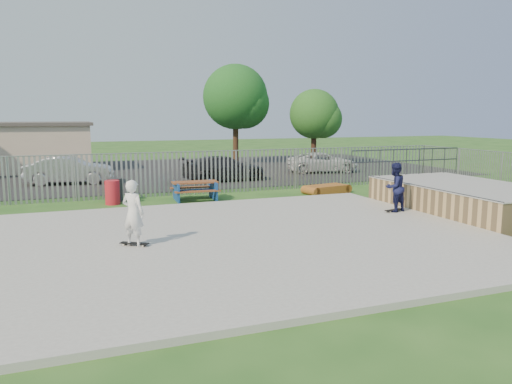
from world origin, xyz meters
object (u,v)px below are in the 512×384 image
object	(u,v)px
funbox	(327,189)
car_white	(323,162)
skater_white	(133,213)
trash_bin_red	(112,192)
picnic_table	(195,191)
trash_bin_grey	(115,190)
skater_navy	(395,187)
tree_right	(314,114)
car_silver	(70,170)
car_dark	(224,168)
tree_mid	(235,97)

from	to	relation	value
funbox	car_white	bearing A→B (deg)	51.56
skater_white	car_white	bearing A→B (deg)	-89.24
trash_bin_red	car_white	distance (m)	15.54
picnic_table	skater_white	size ratio (longest dim) A/B	1.13
trash_bin_grey	skater_navy	bearing A→B (deg)	-36.10
funbox	tree_right	xyz separation A→B (m)	(5.63, 12.23, 3.53)
trash_bin_red	car_white	size ratio (longest dim) A/B	0.22
car_silver	trash_bin_grey	bearing A→B (deg)	-156.94
trash_bin_grey	car_white	world-z (taller)	car_white
car_dark	car_white	bearing A→B (deg)	-79.07
car_silver	skater_navy	bearing A→B (deg)	-132.32
picnic_table	funbox	xyz separation A→B (m)	(6.27, -0.36, -0.22)
car_white	tree_right	xyz separation A→B (m)	(1.62, 4.39, 3.07)
trash_bin_red	picnic_table	bearing A→B (deg)	-3.11
trash_bin_grey	car_white	bearing A→B (deg)	26.08
car_dark	skater_navy	world-z (taller)	skater_navy
car_silver	skater_white	world-z (taller)	skater_white
skater_white	funbox	bearing A→B (deg)	-100.59
picnic_table	tree_right	world-z (taller)	tree_right
trash_bin_red	skater_navy	xyz separation A→B (m)	(9.44, -6.10, 0.55)
picnic_table	funbox	distance (m)	6.28
trash_bin_red	skater_white	distance (m)	7.66
trash_bin_red	car_dark	size ratio (longest dim) A/B	0.21
picnic_table	skater_navy	distance (m)	8.45
trash_bin_grey	tree_mid	world-z (taller)	tree_mid
trash_bin_red	tree_right	xyz separation A→B (m)	(15.34, 11.68, 3.23)
picnic_table	trash_bin_grey	size ratio (longest dim) A/B	2.02
picnic_table	car_silver	xyz separation A→B (m)	(-5.02, 7.31, 0.34)
tree_right	picnic_table	bearing A→B (deg)	-135.08
tree_mid	car_white	bearing A→B (deg)	-64.42
picnic_table	car_white	world-z (taller)	car_white
trash_bin_red	tree_mid	xyz separation A→B (m)	(10.25, 14.53, 4.48)
trash_bin_red	tree_mid	world-z (taller)	tree_mid
car_dark	car_white	distance (m)	7.42
trash_bin_grey	car_white	distance (m)	15.08
trash_bin_grey	skater_navy	size ratio (longest dim) A/B	0.56
tree_mid	skater_navy	world-z (taller)	tree_mid
funbox	car_white	distance (m)	8.82
picnic_table	car_dark	world-z (taller)	car_dark
car_silver	trash_bin_red	bearing A→B (deg)	-159.65
funbox	tree_right	world-z (taller)	tree_right
picnic_table	tree_mid	xyz separation A→B (m)	(6.82, 14.71, 4.56)
car_white	picnic_table	bearing A→B (deg)	136.12
trash_bin_red	car_silver	size ratio (longest dim) A/B	0.22
car_silver	tree_mid	distance (m)	14.58
car_white	tree_right	world-z (taller)	tree_right
tree_right	car_dark	bearing A→B (deg)	-144.70
car_silver	tree_right	size ratio (longest dim) A/B	0.81
trash_bin_red	trash_bin_grey	bearing A→B (deg)	74.73
picnic_table	car_dark	xyz separation A→B (m)	(3.10, 5.63, 0.30)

